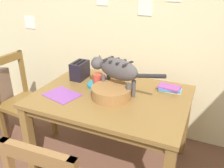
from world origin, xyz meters
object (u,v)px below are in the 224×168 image
Objects in this scene: saucer_bowl at (98,85)px; magazine at (62,95)px; toaster at (80,70)px; coffee_mug at (98,79)px; book_stack at (170,88)px; cat at (116,69)px; dining_table at (112,103)px; wicker_basket at (111,92)px; wooden_chair_near at (22,101)px.

saucer_bowl is 0.35m from magazine.
magazine is at bearing -83.35° from toaster.
book_stack is (0.62, 0.17, -0.05)m from coffee_mug.
cat reaches higher than saucer_bowl.
magazine is (-0.20, -0.29, -0.07)m from coffee_mug.
toaster is at bearing 155.25° from dining_table.
saucer_bowl is 0.26m from wicker_basket.
wooden_chair_near is at bearing -168.45° from book_stack.
toaster is at bearing 159.48° from coffee_mug.
wicker_basket reaches higher than saucer_bowl.
wicker_basket is 1.09m from wooden_chair_near.
wicker_basket is (0.40, 0.13, 0.05)m from magazine.
dining_table is 4.57× the size of magazine.
wooden_chair_near reaches higher than book_stack.
toaster is at bearing 115.04° from wooden_chair_near.
coffee_mug is at bearing 89.75° from cat.
dining_table is 0.51m from toaster.
book_stack is 0.63× the size of wicker_basket.
book_stack is at bearing -47.01° from cat.
wicker_basket is (0.20, -0.16, 0.03)m from saucer_bowl.
wooden_chair_near is at bearing -178.65° from dining_table.
saucer_bowl is at bearing 142.37° from wicker_basket.
magazine is 1.36× the size of book_stack.
toaster is 0.21× the size of wooden_chair_near.
coffee_mug reaches higher than wicker_basket.
toaster reaches higher than dining_table.
dining_table is 0.24m from saucer_bowl.
saucer_bowl is at bearing -164.88° from book_stack.
wicker_basket is (0.20, -0.16, -0.03)m from coffee_mug.
book_stack is at bearing 15.19° from coffee_mug.
wooden_chair_near reaches higher than wicker_basket.
cat is at bearing 45.01° from magazine.
cat is 0.25m from coffee_mug.
book_stack is (0.43, 0.22, -0.19)m from cat.
dining_table is at bearing -147.88° from book_stack.
cat is at bearing 90.75° from wicker_basket.
coffee_mug is at bearing 103.25° from wooden_chair_near.
toaster is at bearing 111.45° from magazine.
coffee_mug is at bearing 149.98° from dining_table.
coffee_mug is 0.14× the size of wooden_chair_near.
dining_table is at bearing -178.15° from cat.
coffee_mug is at bearing 69.46° from magazine.
toaster is (-0.25, 0.09, 0.01)m from coffee_mug.
toaster reaches higher than book_stack.
dining_table is 1.37× the size of wooden_chair_near.
coffee_mug reaches higher than saucer_bowl.
coffee_mug is at bearing 141.90° from wicker_basket.
saucer_bowl is 0.06m from coffee_mug.
toaster is at bearing -175.01° from book_stack.
toaster is (-0.43, 0.20, 0.17)m from dining_table.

